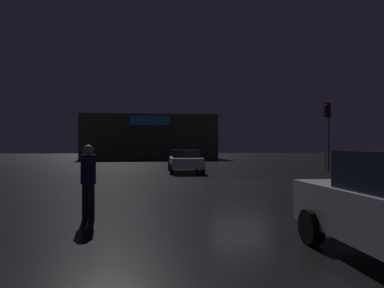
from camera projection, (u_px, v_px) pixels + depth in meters
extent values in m
plane|color=black|center=(240.00, 184.00, 15.94)|extent=(120.00, 120.00, 0.00)
cube|color=brown|center=(150.00, 137.00, 46.93)|extent=(16.40, 8.17, 5.42)
cube|color=#33CCF2|center=(150.00, 121.00, 42.73)|extent=(4.65, 0.24, 1.12)
cylinder|color=#595B60|center=(329.00, 138.00, 23.07)|extent=(0.12, 0.12, 4.36)
cube|color=black|center=(328.00, 110.00, 22.96)|extent=(0.41, 0.41, 0.90)
sphere|color=red|center=(327.00, 106.00, 22.84)|extent=(0.20, 0.20, 0.20)
sphere|color=black|center=(327.00, 110.00, 22.84)|extent=(0.20, 0.20, 0.20)
sphere|color=black|center=(327.00, 114.00, 22.84)|extent=(0.20, 0.20, 0.20)
cube|color=#B7B7BF|center=(185.00, 162.00, 22.72)|extent=(1.94, 4.48, 0.61)
cube|color=black|center=(185.00, 153.00, 22.79)|extent=(1.70, 2.04, 0.47)
cylinder|color=black|center=(203.00, 169.00, 21.35)|extent=(0.24, 0.65, 0.64)
cylinder|color=black|center=(172.00, 169.00, 21.17)|extent=(0.24, 0.65, 0.64)
cylinder|color=black|center=(197.00, 166.00, 24.26)|extent=(0.24, 0.65, 0.64)
cylinder|color=black|center=(170.00, 166.00, 24.08)|extent=(0.24, 0.65, 0.64)
cylinder|color=black|center=(311.00, 227.00, 6.22)|extent=(0.23, 0.61, 0.60)
cylinder|color=black|center=(85.00, 202.00, 8.25)|extent=(0.14, 0.14, 0.83)
cylinder|color=black|center=(91.00, 202.00, 8.21)|extent=(0.14, 0.14, 0.83)
cylinder|color=#141938|center=(88.00, 169.00, 8.23)|extent=(0.44, 0.44, 0.66)
sphere|color=tan|center=(88.00, 150.00, 8.23)|extent=(0.22, 0.22, 0.22)
cylinder|color=gold|center=(325.00, 161.00, 25.58)|extent=(0.13, 0.13, 1.16)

